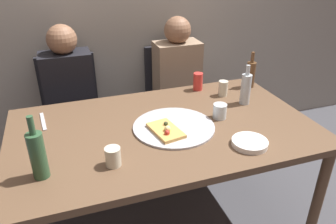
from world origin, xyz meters
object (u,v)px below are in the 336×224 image
Objects in this scene: wine_glass at (223,88)px; plate_stack at (250,143)px; dining_table at (164,137)px; guest_in_beanie at (181,85)px; table_knife at (43,121)px; guest_in_sweater at (71,100)px; water_bottle at (251,74)px; chair_left at (72,107)px; pizza_tray at (174,127)px; chair_right at (174,93)px; soda_can at (198,82)px; tumbler_near at (113,157)px; beer_bottle at (246,88)px; pizza_slice_last at (166,130)px; tumbler_far at (220,111)px; wine_bottle at (38,154)px.

wine_glass is 0.62m from plate_stack.
guest_in_beanie is (0.39, 0.75, -0.03)m from dining_table.
guest_in_sweater reaches higher than table_knife.
water_bottle reaches higher than chair_left.
pizza_tray is 0.51× the size of chair_right.
soda_can is 0.37m from guest_in_beanie.
table_knife is (-0.31, 0.54, -0.04)m from tumbler_near.
beer_bottle reaches higher than soda_can.
guest_in_sweater reaches higher than pizza_slice_last.
chair_left is (-0.82, 1.23, -0.24)m from plate_stack.
guest_in_beanie reaches higher than tumbler_far.
pizza_tray is 0.08m from pizza_slice_last.
beer_bottle is at bearing 15.62° from pizza_tray.
pizza_tray is at bearing 123.24° from guest_in_sweater.
beer_bottle reaches higher than tumbler_far.
tumbler_near is 0.63m from table_knife.
table_knife is at bearing 155.89° from pizza_tray.
soda_can is at bearing 150.51° from chair_left.
guest_in_sweater is (-0.51, 0.78, -0.10)m from pizza_tray.
chair_left is at bearing 117.28° from dining_table.
tumbler_far is at bearing 4.56° from pizza_tray.
guest_in_sweater is at bearing 123.24° from pizza_tray.
guest_in_beanie is (0.86, -0.15, 0.13)m from chair_left.
chair_left is at bearing 0.00° from chair_right.
wine_bottle is at bearing -155.86° from wine_glass.
wine_bottle is at bearing 174.40° from table_knife.
guest_in_sweater is (-0.82, 1.08, -0.11)m from plate_stack.
tumbler_far is at bearing -96.35° from soda_can.
beer_bottle reaches higher than pizza_slice_last.
guest_in_beanie is at bearing 66.26° from pizza_tray.
pizza_slice_last is at bearing -124.83° from table_knife.
chair_right reaches higher than plate_stack.
wine_glass is 0.84× the size of soda_can.
plate_stack is (0.30, -0.29, 0.01)m from pizza_tray.
chair_left is (-0.98, 0.63, -0.28)m from wine_glass.
water_bottle is (0.71, 0.38, 0.09)m from pizza_tray.
chair_left is at bearing 147.19° from wine_glass.
guest_in_sweater is at bearing 90.00° from chair_left.
water_bottle is 0.58m from guest_in_beanie.
wine_glass is 0.56× the size of plate_stack.
pizza_tray is 4.45× the size of wine_glass.
dining_table is 1.44× the size of guest_in_beanie.
tumbler_far is 0.95m from chair_right.
water_bottle is 2.94× the size of tumbler_far.
table_knife is at bearing 119.64° from tumbler_near.
pizza_tray is 0.74m from wine_bottle.
wine_bottle is 3.25× the size of tumbler_near.
dining_table is 1.03m from chair_left.
pizza_slice_last is 0.37m from tumbler_far.
guest_in_beanie is at bearing 103.81° from wine_glass.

